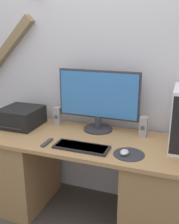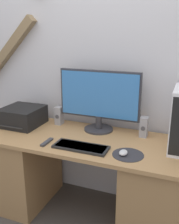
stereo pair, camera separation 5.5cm
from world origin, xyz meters
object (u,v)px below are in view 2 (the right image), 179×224
at_px(speaker_left, 59,115).
at_px(keyboard, 81,147).
at_px(remote_control, 47,142).
at_px(monitor, 99,98).
at_px(printer, 23,116).
at_px(mouse, 123,153).
at_px(speaker_right, 144,127).

bearing_deg(speaker_left, keyboard, -45.88).
distance_m(speaker_left, remote_control, 0.44).
distance_m(monitor, remote_control, 0.58).
height_order(speaker_left, remote_control, speaker_left).
height_order(printer, remote_control, printer).
bearing_deg(mouse, speaker_right, 80.24).
distance_m(printer, remote_control, 0.51).
bearing_deg(mouse, monitor, 129.21).
bearing_deg(mouse, printer, 165.59).
distance_m(keyboard, mouse, 0.32).
distance_m(printer, speaker_right, 1.10).
bearing_deg(monitor, mouse, -50.79).
relative_size(monitor, printer, 2.00).
bearing_deg(printer, monitor, 11.14).
bearing_deg(speaker_left, printer, -154.91).
distance_m(monitor, mouse, 0.58).
distance_m(monitor, printer, 0.74).
xyz_separation_m(speaker_left, remote_control, (0.11, -0.42, -0.08)).
bearing_deg(monitor, speaker_right, -0.80).
bearing_deg(mouse, remote_control, -178.51).
distance_m(keyboard, remote_control, 0.28).
height_order(keyboard, speaker_left, speaker_left).
xyz_separation_m(mouse, remote_control, (-0.61, -0.02, -0.01)).
xyz_separation_m(keyboard, speaker_right, (0.39, 0.40, 0.07)).
xyz_separation_m(monitor, speaker_left, (-0.39, 0.01, -0.21)).
relative_size(monitor, remote_control, 4.69).
relative_size(printer, speaker_right, 2.13).
distance_m(mouse, speaker_right, 0.41).
distance_m(mouse, printer, 1.06).
bearing_deg(monitor, speaker_left, 179.21).
relative_size(mouse, remote_control, 0.54).
bearing_deg(keyboard, remote_control, -177.23).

